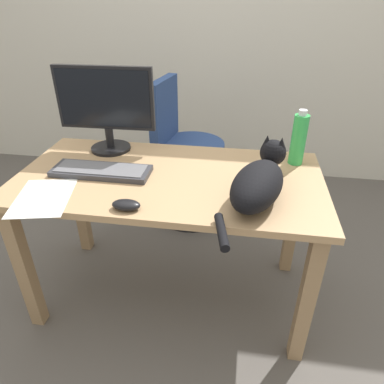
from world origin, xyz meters
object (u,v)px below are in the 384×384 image
office_chair (184,161)px  water_bottle (299,139)px  computer_mouse (126,205)px  monitor (106,106)px  keyboard (101,171)px  cat (259,181)px

office_chair → water_bottle: bearing=-41.5°
office_chair → computer_mouse: (-0.03, -1.07, 0.32)m
monitor → computer_mouse: monitor is taller
monitor → water_bottle: monitor is taller
office_chair → computer_mouse: bearing=-91.6°
keyboard → cat: (0.69, -0.12, 0.07)m
office_chair → monitor: monitor is taller
monitor → cat: 0.85m
computer_mouse → monitor: bearing=115.8°
office_chair → cat: office_chair is taller
cat → water_bottle: size_ratio=2.27×
office_chair → keyboard: size_ratio=2.17×
cat → water_bottle: (0.18, 0.36, 0.04)m
office_chair → cat: 1.10m
keyboard → water_bottle: 0.91m
keyboard → water_bottle: (0.87, 0.25, 0.11)m
monitor → cat: (0.74, -0.38, -0.15)m
computer_mouse → water_bottle: water_bottle is taller
keyboard → computer_mouse: bearing=-52.5°
office_chair → cat: (0.46, -0.93, 0.38)m
monitor → keyboard: 0.34m
cat → monitor: bearing=152.9°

